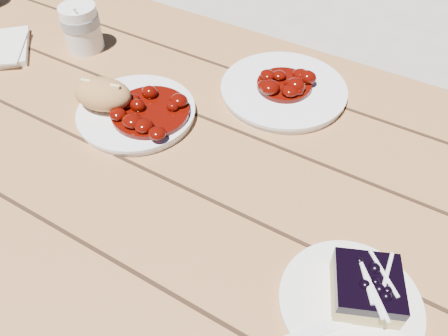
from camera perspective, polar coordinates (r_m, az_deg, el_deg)
The scene contains 11 objects.
ground at distance 1.46m, azimuth -9.63°, elevation -15.79°, with size 60.00×60.00×0.00m, color #A6A096.
picnic_table at distance 0.98m, azimuth -13.89°, elevation 0.12°, with size 2.00×1.55×0.75m.
main_plate at distance 0.83m, azimuth -11.33°, elevation 7.02°, with size 0.21×0.21×0.02m, color white.
goulash_stew at distance 0.80m, azimuth -9.73°, elevation 8.13°, with size 0.14×0.14×0.04m, color #530802, non-canonical shape.
bread_roll at distance 0.83m, azimuth -15.54°, elevation 9.27°, with size 0.11×0.07×0.06m, color #B98047.
dessert_plate at distance 0.61m, azimuth 16.14°, elevation -16.61°, with size 0.18×0.18×0.01m, color white.
blueberry_cake at distance 0.59m, azimuth 18.13°, elevation -14.60°, with size 0.11×0.11×0.05m.
fork_dessert at distance 0.58m, azimuth 12.45°, elevation -19.90°, with size 0.03×0.16×0.01m, color white, non-canonical shape.
coffee_cup at distance 1.03m, azimuth -18.07°, elevation 17.00°, with size 0.08×0.08×0.10m, color white.
second_plate at distance 0.88m, azimuth 7.76°, elevation 10.01°, with size 0.24×0.24×0.02m, color white.
second_stew at distance 0.86m, azimuth 7.96°, elevation 11.54°, with size 0.11×0.11×0.04m, color #530802, non-canonical shape.
Camera 1 is at (0.53, -0.43, 1.29)m, focal length 35.00 mm.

